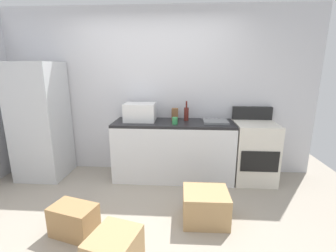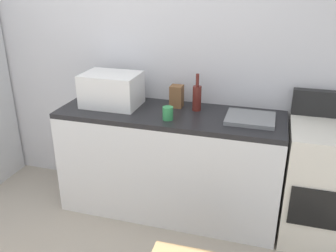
# 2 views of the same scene
# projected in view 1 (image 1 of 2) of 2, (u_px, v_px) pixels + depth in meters

# --- Properties ---
(ground_plane) EXTENTS (6.00, 6.00, 0.00)m
(ground_plane) POSITION_uv_depth(u_px,v_px,m) (141.00, 224.00, 2.62)
(ground_plane) COLOR #9E9384
(wall_back) EXTENTS (5.00, 0.10, 2.60)m
(wall_back) POSITION_uv_depth(u_px,v_px,m) (156.00, 93.00, 3.81)
(wall_back) COLOR silver
(wall_back) RESTS_ON ground_plane
(kitchen_counter) EXTENTS (1.80, 0.60, 0.90)m
(kitchen_counter) POSITION_uv_depth(u_px,v_px,m) (173.00, 150.00, 3.66)
(kitchen_counter) COLOR silver
(kitchen_counter) RESTS_ON ground_plane
(refrigerator) EXTENTS (0.68, 0.66, 1.78)m
(refrigerator) POSITION_uv_depth(u_px,v_px,m) (41.00, 121.00, 3.64)
(refrigerator) COLOR silver
(refrigerator) RESTS_ON ground_plane
(stove_oven) EXTENTS (0.60, 0.61, 1.10)m
(stove_oven) POSITION_uv_depth(u_px,v_px,m) (254.00, 151.00, 3.58)
(stove_oven) COLOR silver
(stove_oven) RESTS_ON ground_plane
(microwave) EXTENTS (0.46, 0.34, 0.27)m
(microwave) POSITION_uv_depth(u_px,v_px,m) (140.00, 112.00, 3.58)
(microwave) COLOR white
(microwave) RESTS_ON kitchen_counter
(sink_basin) EXTENTS (0.36, 0.32, 0.03)m
(sink_basin) POSITION_uv_depth(u_px,v_px,m) (215.00, 121.00, 3.51)
(sink_basin) COLOR slate
(sink_basin) RESTS_ON kitchen_counter
(wine_bottle) EXTENTS (0.07, 0.07, 0.30)m
(wine_bottle) POSITION_uv_depth(u_px,v_px,m) (186.00, 113.00, 3.61)
(wine_bottle) COLOR #591E19
(wine_bottle) RESTS_ON kitchen_counter
(coffee_mug) EXTENTS (0.08, 0.08, 0.10)m
(coffee_mug) POSITION_uv_depth(u_px,v_px,m) (175.00, 121.00, 3.39)
(coffee_mug) COLOR #338C4C
(coffee_mug) RESTS_ON kitchen_counter
(knife_block) EXTENTS (0.10, 0.10, 0.18)m
(knife_block) POSITION_uv_depth(u_px,v_px,m) (175.00, 114.00, 3.67)
(knife_block) COLOR brown
(knife_block) RESTS_ON kitchen_counter
(cardboard_box_large) EXTENTS (0.51, 0.39, 0.32)m
(cardboard_box_large) POSITION_uv_depth(u_px,v_px,m) (74.00, 220.00, 2.44)
(cardboard_box_large) COLOR #A37A4C
(cardboard_box_large) RESTS_ON ground_plane
(cardboard_box_small) EXTENTS (0.51, 0.45, 0.36)m
(cardboard_box_small) POSITION_uv_depth(u_px,v_px,m) (205.00, 206.00, 2.66)
(cardboard_box_small) COLOR tan
(cardboard_box_small) RESTS_ON ground_plane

